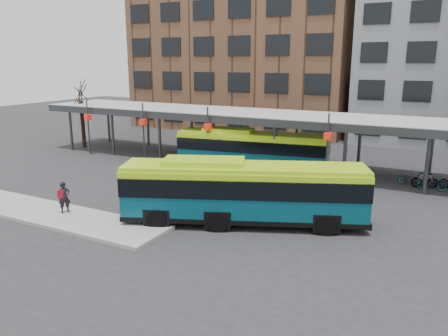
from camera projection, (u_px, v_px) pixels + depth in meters
ground at (167, 215)px, 23.53m from camera, size 120.00×120.00×0.00m
boarding_island at (51, 214)px, 23.40m from camera, size 14.00×3.00×0.18m
canopy at (261, 116)px, 33.68m from camera, size 40.00×6.53×4.80m
tree at (83, 122)px, 41.37m from camera, size 1.64×1.64×5.60m
building_brick at (248, 36)px, 52.91m from camera, size 26.00×14.00×22.00m
bus_front at (243, 191)px, 21.91m from camera, size 12.15×7.03×3.34m
bus_rear at (252, 149)px, 32.81m from camera, size 11.54×4.12×3.12m
pedestrian at (64, 197)px, 23.16m from camera, size 0.69×0.73×1.69m
bike_rack at (445, 183)px, 27.86m from camera, size 6.35×1.66×1.02m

